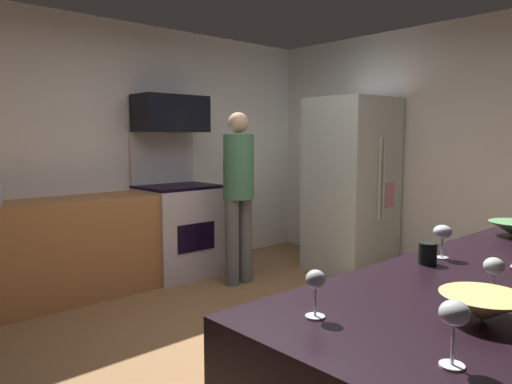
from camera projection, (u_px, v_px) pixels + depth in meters
ground_plane at (276, 349)px, 3.32m from camera, size 5.20×4.80×0.02m
wall_back at (115, 152)px, 4.89m from camera, size 5.20×0.12×2.60m
wall_right at (454, 152)px, 4.87m from camera, size 0.12×4.80×2.60m
lower_cabinet_run at (40, 254)px, 4.11m from camera, size 2.40×0.60×0.90m
oven_range at (178, 226)px, 5.04m from camera, size 0.76×0.65×1.50m
microwave at (171, 114)px, 4.97m from camera, size 0.74×0.38×0.38m
refrigerator at (351, 185)px, 5.22m from camera, size 0.83×0.76×1.86m
person_cook at (238, 189)px, 4.67m from camera, size 0.31×0.30×1.68m
counter_island at (481, 383)px, 1.95m from camera, size 2.19×0.80×0.90m
mixing_bowl_small at (483, 307)px, 1.43m from camera, size 0.25×0.25×0.08m
wine_glass_near at (315, 283)px, 1.44m from camera, size 0.06×0.06×0.15m
wine_glass_mid at (454, 317)px, 1.13m from camera, size 0.07×0.07×0.16m
wine_glass_far at (494, 268)px, 1.63m from camera, size 0.07×0.07×0.14m
wine_glass_extra at (443, 233)px, 2.15m from camera, size 0.08×0.08×0.15m
mug_tea at (428, 253)px, 2.06m from camera, size 0.08×0.08×0.09m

